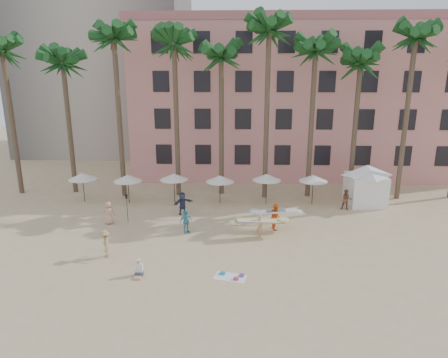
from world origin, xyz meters
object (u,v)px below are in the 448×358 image
object	(u,v)px
carrier_yellow	(260,224)
carrier_white	(276,216)
cabana	(366,181)
pink_hotel	(295,100)

from	to	relation	value
carrier_yellow	carrier_white	world-z (taller)	carrier_white
cabana	carrier_yellow	world-z (taller)	cabana
cabana	pink_hotel	bearing A→B (deg)	109.03
carrier_white	pink_hotel	bearing A→B (deg)	79.12
pink_hotel	carrier_yellow	bearing A→B (deg)	-103.31
carrier_white	cabana	bearing A→B (deg)	35.68
pink_hotel	carrier_white	size ratio (longest dim) A/B	11.33
pink_hotel	carrier_yellow	distance (m)	22.35
carrier_white	carrier_yellow	bearing A→B (deg)	-128.24
pink_hotel	cabana	distance (m)	15.18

